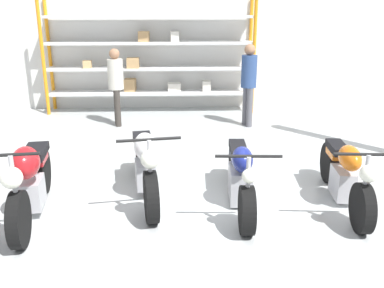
# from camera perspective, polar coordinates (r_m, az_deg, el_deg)

# --- Properties ---
(ground_plane) EXTENTS (30.00, 30.00, 0.00)m
(ground_plane) POSITION_cam_1_polar(r_m,az_deg,el_deg) (5.66, 0.15, -8.03)
(ground_plane) COLOR #B2B7B7
(back_wall) EXTENTS (30.00, 0.08, 3.60)m
(back_wall) POSITION_cam_1_polar(r_m,az_deg,el_deg) (10.57, -1.05, 14.53)
(back_wall) COLOR silver
(back_wall) RESTS_ON ground_plane
(shelving_rack) EXTENTS (4.88, 0.63, 2.59)m
(shelving_rack) POSITION_cam_1_polar(r_m,az_deg,el_deg) (10.27, -5.59, 11.41)
(shelving_rack) COLOR orange
(shelving_rack) RESTS_ON ground_plane
(motorcycle_red) EXTENTS (0.58, 2.04, 1.05)m
(motorcycle_red) POSITION_cam_1_polar(r_m,az_deg,el_deg) (5.52, -20.79, -4.51)
(motorcycle_red) COLOR black
(motorcycle_red) RESTS_ON ground_plane
(motorcycle_white) EXTENTS (0.74, 2.12, 1.04)m
(motorcycle_white) POSITION_cam_1_polar(r_m,az_deg,el_deg) (5.74, -6.23, -2.74)
(motorcycle_white) COLOR black
(motorcycle_white) RESTS_ON ground_plane
(motorcycle_blue) EXTENTS (0.74, 2.08, 0.93)m
(motorcycle_blue) POSITION_cam_1_polar(r_m,az_deg,el_deg) (5.58, 6.48, -4.27)
(motorcycle_blue) COLOR black
(motorcycle_blue) RESTS_ON ground_plane
(motorcycle_orange) EXTENTS (0.75, 2.05, 0.94)m
(motorcycle_orange) POSITION_cam_1_polar(r_m,az_deg,el_deg) (5.86, 19.73, -3.79)
(motorcycle_orange) COLOR black
(motorcycle_orange) RESTS_ON ground_plane
(person_browsing) EXTENTS (0.41, 0.41, 1.71)m
(person_browsing) POSITION_cam_1_polar(r_m,az_deg,el_deg) (9.03, 7.57, 8.65)
(person_browsing) COLOR #595960
(person_browsing) RESTS_ON ground_plane
(person_near_rack) EXTENTS (0.37, 0.37, 1.62)m
(person_near_rack) POSITION_cam_1_polar(r_m,az_deg,el_deg) (9.14, -10.12, 8.25)
(person_near_rack) COLOR #38332D
(person_near_rack) RESTS_ON ground_plane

